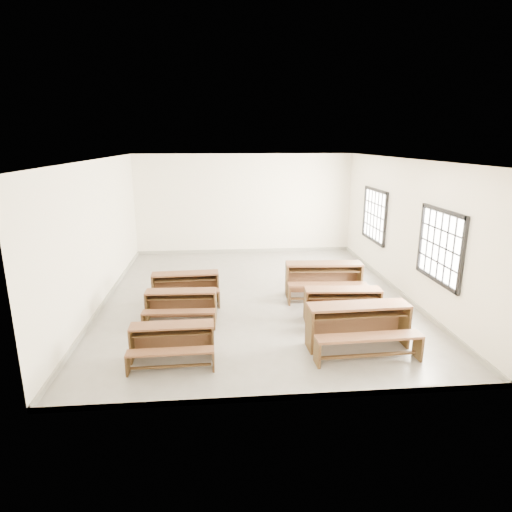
{
  "coord_description": "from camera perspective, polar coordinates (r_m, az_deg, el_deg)",
  "views": [
    {
      "loc": [
        -0.86,
        -9.55,
        3.59
      ],
      "look_at": [
        0.0,
        0.0,
        1.0
      ],
      "focal_mm": 30.0,
      "sensor_mm": 36.0,
      "label": 1
    }
  ],
  "objects": [
    {
      "name": "desk_set_0",
      "position": [
        7.43,
        -11.1,
        -10.92
      ],
      "size": [
        1.41,
        0.74,
        0.63
      ],
      "rotation": [
        0.0,
        0.0,
        0.02
      ],
      "color": "brown",
      "rests_on": "ground"
    },
    {
      "name": "desk_set_5",
      "position": [
        10.27,
        9.04,
        -2.78
      ],
      "size": [
        1.85,
        1.05,
        0.81
      ],
      "rotation": [
        0.0,
        0.0,
        -0.07
      ],
      "color": "brown",
      "rests_on": "ground"
    },
    {
      "name": "desk_set_2",
      "position": [
        9.93,
        -9.36,
        -3.86
      ],
      "size": [
        1.54,
        0.85,
        0.68
      ],
      "rotation": [
        0.0,
        0.0,
        0.04
      ],
      "color": "brown",
      "rests_on": "ground"
    },
    {
      "name": "desk_set_3",
      "position": [
        7.85,
        13.56,
        -8.73
      ],
      "size": [
        1.83,
        0.99,
        0.81
      ],
      "rotation": [
        0.0,
        0.0,
        0.03
      ],
      "color": "brown",
      "rests_on": "ground"
    },
    {
      "name": "room",
      "position": [
        9.71,
        0.53,
        6.54
      ],
      "size": [
        8.5,
        8.5,
        3.2
      ],
      "color": "gray",
      "rests_on": "ground"
    },
    {
      "name": "desk_set_1",
      "position": [
        8.91,
        -9.97,
        -6.28
      ],
      "size": [
        1.46,
        0.8,
        0.64
      ],
      "rotation": [
        0.0,
        0.0,
        -0.04
      ],
      "color": "brown",
      "rests_on": "ground"
    },
    {
      "name": "desk_set_4",
      "position": [
        8.92,
        11.51,
        -6.15
      ],
      "size": [
        1.59,
        0.91,
        0.69
      ],
      "rotation": [
        0.0,
        0.0,
        -0.07
      ],
      "color": "brown",
      "rests_on": "ground"
    }
  ]
}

